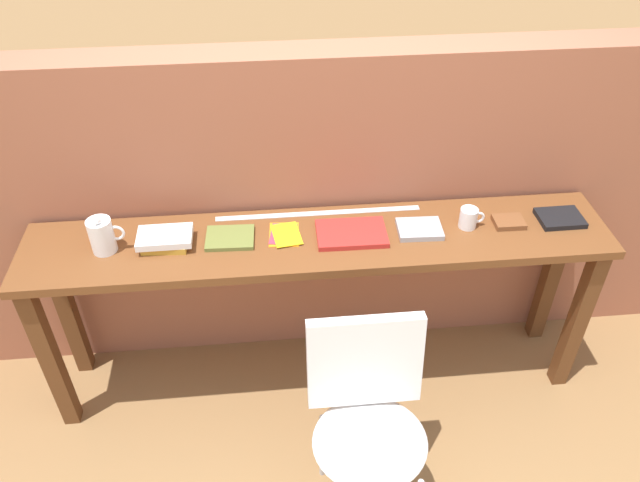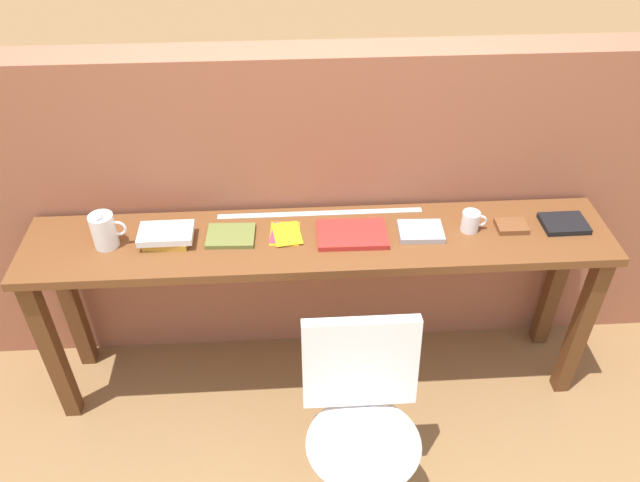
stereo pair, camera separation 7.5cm
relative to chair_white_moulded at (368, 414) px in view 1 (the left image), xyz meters
The scene contains 14 objects.
ground_plane 0.65m from the chair_white_moulded, 109.49° to the left, with size 40.00×40.00×0.00m, color olive.
brick_wall_back 1.03m from the chair_white_moulded, 97.15° to the left, with size 6.00×0.20×1.57m, color #9E5B42.
sideboard 0.70m from the chair_white_moulded, 100.81° to the left, with size 2.50×0.44×0.88m.
chair_white_moulded is the anchor object (origin of this frame).
pitcher_white 1.27m from the chair_white_moulded, 147.06° to the left, with size 0.14×0.10×0.18m.
book_stack_leftmost 1.08m from the chair_white_moulded, 138.94° to the left, with size 0.23×0.16×0.06m.
magazine_cycling 0.91m from the chair_white_moulded, 126.51° to the left, with size 0.20×0.16×0.02m, color olive.
pamphlet_pile_colourful 0.81m from the chair_white_moulded, 111.48° to the left, with size 0.15×0.18×0.01m.
book_open_centre 0.75m from the chair_white_moulded, 88.72° to the left, with size 0.30×0.20×0.02m, color red.
book_grey_hardcover 0.81m from the chair_white_moulded, 64.65° to the left, with size 0.19×0.14×0.02m, color #9E9EA3.
mug 0.94m from the chair_white_moulded, 51.80° to the left, with size 0.11×0.08×0.09m.
leather_journal_brown 1.03m from the chair_white_moulded, 43.26° to the left, with size 0.13×0.10×0.02m, color brown.
book_repair_rightmost 1.21m from the chair_white_moulded, 35.48° to the left, with size 0.19×0.15×0.02m, color black.
ruler_metal_back_edge 0.90m from the chair_white_moulded, 97.62° to the left, with size 0.91×0.03×0.00m, color silver.
Camera 1 is at (-0.20, -1.76, 2.52)m, focal length 35.00 mm.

